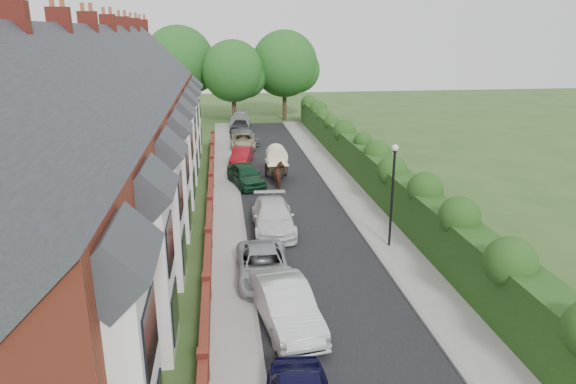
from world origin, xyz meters
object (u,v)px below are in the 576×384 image
object	(u,v)px
car_silver_a	(286,305)
car_green	(246,175)
car_grey	(244,136)
car_white	(273,217)
horse_cart	(277,160)
lamppost	(393,183)
car_beige	(243,141)
horse	(280,176)
car_black	(239,126)
car_red	(242,156)
car_silver_b	(263,266)

from	to	relation	value
car_silver_a	car_green	world-z (taller)	car_silver_a
car_grey	car_white	bearing A→B (deg)	-102.10
horse_cart	lamppost	bearing A→B (deg)	-72.27
lamppost	car_silver_a	xyz separation A→B (m)	(-5.89, -6.21, -2.50)
car_green	car_white	bearing A→B (deg)	-97.22
lamppost	horse_cart	world-z (taller)	lamppost
lamppost	car_silver_a	world-z (taller)	lamppost
car_white	car_beige	distance (m)	20.41
car_white	car_green	bearing A→B (deg)	98.06
car_white	horse	xyz separation A→B (m)	(1.28, 7.78, 0.06)
lamppost	car_green	distance (m)	13.36
lamppost	car_black	bearing A→B (deg)	101.08
car_beige	horse_cart	bearing A→B (deg)	-77.02
car_green	horse_cart	size ratio (longest dim) A/B	1.32
car_green	car_red	size ratio (longest dim) A/B	1.12
car_green	car_beige	xyz separation A→B (m)	(0.41, 11.95, -0.11)
car_silver_a	car_black	bearing A→B (deg)	81.28
car_green	car_black	world-z (taller)	car_green
car_white	car_green	size ratio (longest dim) A/B	1.16
car_red	car_beige	world-z (taller)	car_red
car_black	horse	xyz separation A→B (m)	(1.96, -20.22, 0.17)
car_silver_b	car_white	xyz separation A→B (m)	(1.01, 5.60, 0.10)
car_white	car_grey	xyz separation A→B (m)	(-0.41, 22.40, -0.07)
lamppost	car_silver_a	size ratio (longest dim) A/B	1.06
car_silver_a	car_beige	xyz separation A→B (m)	(-0.10, 29.61, -0.14)
car_silver_a	car_white	distance (m)	9.22
lamppost	car_red	xyz separation A→B (m)	(-6.40, 17.49, -2.63)
car_beige	car_silver_a	bearing A→B (deg)	-86.92
car_silver_a	horse_cart	distance (m)	19.17
car_silver_a	lamppost	bearing A→B (deg)	37.51
car_silver_a	car_beige	bearing A→B (deg)	81.19
horse	car_black	bearing A→B (deg)	-84.89
car_silver_a	car_green	bearing A→B (deg)	82.66
car_red	car_grey	xyz separation A→B (m)	(0.60, 7.91, 0.02)
lamppost	car_silver_a	bearing A→B (deg)	-133.49
car_silver_a	horse_cart	world-z (taller)	horse_cart
car_black	car_grey	bearing A→B (deg)	-74.82
car_beige	horse_cart	distance (m)	10.73
car_white	horse_cart	distance (m)	9.97
car_silver_b	car_green	world-z (taller)	car_green
car_white	horse	size ratio (longest dim) A/B	2.70
car_silver_b	car_grey	distance (m)	28.01
car_beige	horse	bearing A→B (deg)	-78.66
car_black	car_white	bearing A→B (deg)	-76.17
horse_cart	car_silver_a	bearing A→B (deg)	-95.31
car_black	car_beige	bearing A→B (deg)	-76.94
car_green	car_grey	distance (m)	13.97
car_beige	car_grey	distance (m)	2.01
car_silver_a	car_green	xyz separation A→B (m)	(-0.51, 17.65, -0.03)
car_red	car_black	distance (m)	13.51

